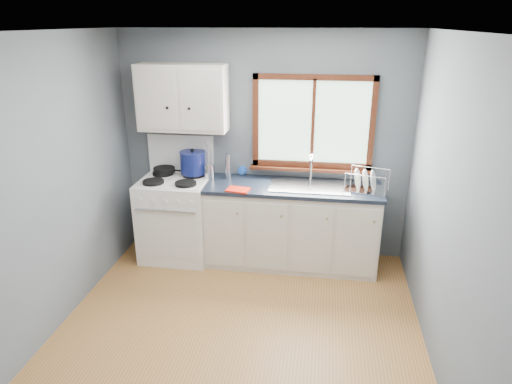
# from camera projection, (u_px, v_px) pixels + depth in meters

# --- Properties ---
(floor) EXTENTS (3.20, 3.60, 0.02)m
(floor) POSITION_uv_depth(u_px,v_px,m) (234.00, 346.00, 3.86)
(floor) COLOR #A5703A
(floor) RESTS_ON ground
(ceiling) EXTENTS (3.20, 3.60, 0.02)m
(ceiling) POSITION_uv_depth(u_px,v_px,m) (228.00, 30.00, 2.97)
(ceiling) COLOR white
(ceiling) RESTS_ON wall_back
(wall_back) EXTENTS (3.20, 0.02, 2.50)m
(wall_back) POSITION_uv_depth(u_px,v_px,m) (264.00, 147.00, 5.09)
(wall_back) COLOR slate
(wall_back) RESTS_ON ground
(wall_left) EXTENTS (0.02, 3.60, 2.50)m
(wall_left) POSITION_uv_depth(u_px,v_px,m) (34.00, 197.00, 3.64)
(wall_left) COLOR slate
(wall_left) RESTS_ON ground
(wall_right) EXTENTS (0.02, 3.60, 2.50)m
(wall_right) POSITION_uv_depth(u_px,v_px,m) (457.00, 222.00, 3.18)
(wall_right) COLOR slate
(wall_right) RESTS_ON ground
(gas_range) EXTENTS (0.76, 0.69, 1.36)m
(gas_range) POSITION_uv_depth(u_px,v_px,m) (177.00, 216.00, 5.17)
(gas_range) COLOR white
(gas_range) RESTS_ON floor
(base_cabinets) EXTENTS (1.85, 0.60, 0.88)m
(base_cabinets) POSITION_uv_depth(u_px,v_px,m) (291.00, 229.00, 5.04)
(base_cabinets) COLOR silver
(base_cabinets) RESTS_ON floor
(countertop) EXTENTS (1.89, 0.64, 0.04)m
(countertop) POSITION_uv_depth(u_px,v_px,m) (293.00, 187.00, 4.86)
(countertop) COLOR black
(countertop) RESTS_ON base_cabinets
(sink) EXTENTS (0.84, 0.46, 0.44)m
(sink) POSITION_uv_depth(u_px,v_px,m) (309.00, 192.00, 4.85)
(sink) COLOR silver
(sink) RESTS_ON countertop
(window) EXTENTS (1.36, 0.10, 1.03)m
(window) POSITION_uv_depth(u_px,v_px,m) (313.00, 129.00, 4.90)
(window) COLOR #9EC6A8
(window) RESTS_ON wall_back
(upper_cabinets) EXTENTS (0.95, 0.35, 0.70)m
(upper_cabinets) POSITION_uv_depth(u_px,v_px,m) (183.00, 98.00, 4.84)
(upper_cabinets) COLOR silver
(upper_cabinets) RESTS_ON wall_back
(skillet) EXTENTS (0.37, 0.26, 0.05)m
(skillet) POSITION_uv_depth(u_px,v_px,m) (164.00, 170.00, 5.17)
(skillet) COLOR black
(skillet) RESTS_ON gas_range
(stockpot) EXTENTS (0.37, 0.37, 0.29)m
(stockpot) POSITION_uv_depth(u_px,v_px,m) (193.00, 162.00, 5.08)
(stockpot) COLOR #0F1753
(stockpot) RESTS_ON gas_range
(utensil_crock) EXTENTS (0.15, 0.15, 0.41)m
(utensil_crock) POSITION_uv_depth(u_px,v_px,m) (209.00, 171.00, 5.05)
(utensil_crock) COLOR silver
(utensil_crock) RESTS_ON countertop
(thermos) EXTENTS (0.07, 0.07, 0.28)m
(thermos) POSITION_uv_depth(u_px,v_px,m) (228.00, 166.00, 5.04)
(thermos) COLOR silver
(thermos) RESTS_ON countertop
(soap_bottle) EXTENTS (0.12, 0.12, 0.26)m
(soap_bottle) POSITION_uv_depth(u_px,v_px,m) (241.00, 165.00, 5.13)
(soap_bottle) COLOR blue
(soap_bottle) RESTS_ON countertop
(dish_towel) EXTENTS (0.25, 0.20, 0.02)m
(dish_towel) POSITION_uv_depth(u_px,v_px,m) (238.00, 190.00, 4.72)
(dish_towel) COLOR red
(dish_towel) RESTS_ON countertop
(dish_rack) EXTENTS (0.49, 0.42, 0.22)m
(dish_rack) POSITION_uv_depth(u_px,v_px,m) (366.00, 185.00, 4.72)
(dish_rack) COLOR silver
(dish_rack) RESTS_ON countertop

